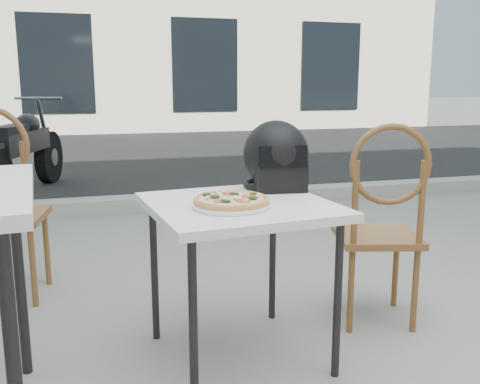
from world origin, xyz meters
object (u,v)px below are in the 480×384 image
object	(u,v)px
motorcycle	(24,153)
helmet	(276,158)
cafe_chair_main	(382,215)
plate	(231,205)
pizza	(231,200)
cafe_table_main	(240,217)

from	to	relation	value
motorcycle	helmet	bearing A→B (deg)	-51.74
cafe_chair_main	helmet	bearing A→B (deg)	-0.56
plate	cafe_chair_main	size ratio (longest dim) A/B	0.40
plate	motorcycle	size ratio (longest dim) A/B	0.20
pizza	plate	bearing A→B (deg)	-113.14
plate	helmet	bearing A→B (deg)	47.60
cafe_table_main	motorcycle	size ratio (longest dim) A/B	0.40
plate	pizza	size ratio (longest dim) A/B	1.20
cafe_table_main	pizza	size ratio (longest dim) A/B	2.37
pizza	cafe_chair_main	bearing A→B (deg)	14.18
plate	motorcycle	xyz separation A→B (m)	(-1.19, 4.03, -0.24)
cafe_table_main	plate	distance (m)	0.12
cafe_table_main	helmet	xyz separation A→B (m)	(0.25, 0.25, 0.20)
helmet	plate	bearing A→B (deg)	-126.80
helmet	motorcycle	world-z (taller)	motorcycle
plate	helmet	world-z (taller)	helmet
cafe_chair_main	pizza	bearing A→B (deg)	29.11
plate	motorcycle	bearing A→B (deg)	106.42
plate	helmet	xyz separation A→B (m)	(0.30, 0.33, 0.13)
cafe_table_main	helmet	distance (m)	0.40
helmet	cafe_table_main	bearing A→B (deg)	-129.16
helmet	cafe_chair_main	xyz separation A→B (m)	(0.48, -0.13, -0.27)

